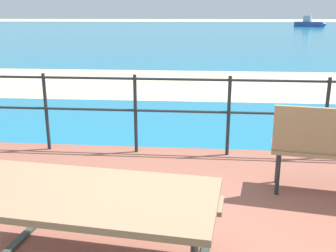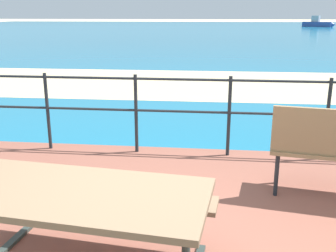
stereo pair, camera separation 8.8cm
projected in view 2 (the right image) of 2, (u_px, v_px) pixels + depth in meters
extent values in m
cube|color=#196B8E|center=(209.00, 31.00, 40.99)|extent=(90.00, 90.00, 0.01)
cube|color=tan|center=(198.00, 83.00, 10.45)|extent=(54.03, 4.95, 0.01)
cube|color=#7A6047|center=(64.00, 193.00, 2.30)|extent=(1.78, 0.91, 0.04)
cube|color=#7A6047|center=(104.00, 195.00, 2.94)|extent=(1.73, 0.45, 0.04)
cylinder|color=#1E2328|center=(277.00, 163.00, 4.13)|extent=(0.04, 0.04, 0.45)
cylinder|color=#1E2328|center=(277.00, 174.00, 3.85)|extent=(0.04, 0.04, 0.45)
cylinder|color=#1E2328|center=(48.00, 112.00, 5.13)|extent=(0.04, 0.04, 1.02)
cylinder|color=#1E2328|center=(136.00, 114.00, 5.00)|extent=(0.04, 0.04, 1.02)
cylinder|color=#1E2328|center=(229.00, 117.00, 4.88)|extent=(0.04, 0.04, 1.02)
cylinder|color=#1E2328|center=(327.00, 119.00, 4.75)|extent=(0.04, 0.04, 1.02)
cylinder|color=#1E2328|center=(182.00, 79.00, 4.81)|extent=(5.90, 0.03, 0.03)
cylinder|color=#1E2328|center=(182.00, 111.00, 4.93)|extent=(5.90, 0.03, 0.03)
cube|color=#2D478C|center=(317.00, 24.00, 52.93)|extent=(3.80, 2.99, 0.66)
cube|color=#A5A8AD|center=(316.00, 19.00, 52.90)|extent=(1.20, 1.12, 0.82)
cone|color=#2D478C|center=(334.00, 25.00, 51.61)|extent=(0.74, 0.77, 0.59)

